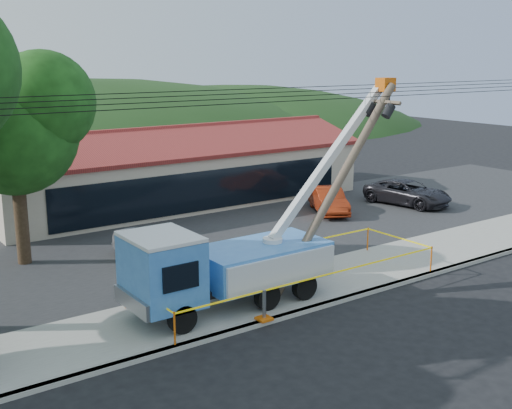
{
  "coord_description": "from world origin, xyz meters",
  "views": [
    {
      "loc": [
        -14.05,
        -13.82,
        8.63
      ],
      "look_at": [
        -0.65,
        5.0,
        3.29
      ],
      "focal_mm": 45.0,
      "sensor_mm": 36.0,
      "label": 1
    }
  ],
  "objects_px": {
    "car_dark": "(407,206)",
    "car_silver": "(149,262)",
    "leaning_pole": "(341,178)",
    "utility_truck": "(225,263)",
    "car_red": "(328,214)"
  },
  "relations": [
    {
      "from": "car_red",
      "to": "car_silver",
      "type": "bearing_deg",
      "value": -142.26
    },
    {
      "from": "car_silver",
      "to": "car_red",
      "type": "xyz_separation_m",
      "value": [
        12.1,
        2.05,
        0.0
      ]
    },
    {
      "from": "leaning_pole",
      "to": "car_dark",
      "type": "xyz_separation_m",
      "value": [
        12.67,
        7.76,
        -4.26
      ]
    },
    {
      "from": "car_red",
      "to": "car_dark",
      "type": "bearing_deg",
      "value": 14.78
    },
    {
      "from": "utility_truck",
      "to": "car_dark",
      "type": "height_order",
      "value": "utility_truck"
    },
    {
      "from": "car_silver",
      "to": "utility_truck",
      "type": "bearing_deg",
      "value": -96.88
    },
    {
      "from": "car_dark",
      "to": "car_silver",
      "type": "bearing_deg",
      "value": 172.35
    },
    {
      "from": "car_red",
      "to": "leaning_pole",
      "type": "bearing_deg",
      "value": -101.82
    },
    {
      "from": "car_silver",
      "to": "car_red",
      "type": "height_order",
      "value": "car_red"
    },
    {
      "from": "utility_truck",
      "to": "car_silver",
      "type": "xyz_separation_m",
      "value": [
        0.2,
        6.38,
        -1.72
      ]
    },
    {
      "from": "car_silver",
      "to": "car_dark",
      "type": "height_order",
      "value": "car_dark"
    },
    {
      "from": "utility_truck",
      "to": "car_silver",
      "type": "relative_size",
      "value": 2.73
    },
    {
      "from": "car_red",
      "to": "utility_truck",
      "type": "bearing_deg",
      "value": -117.45
    },
    {
      "from": "leaning_pole",
      "to": "car_silver",
      "type": "relative_size",
      "value": 1.86
    },
    {
      "from": "leaning_pole",
      "to": "car_silver",
      "type": "height_order",
      "value": "leaning_pole"
    }
  ]
}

